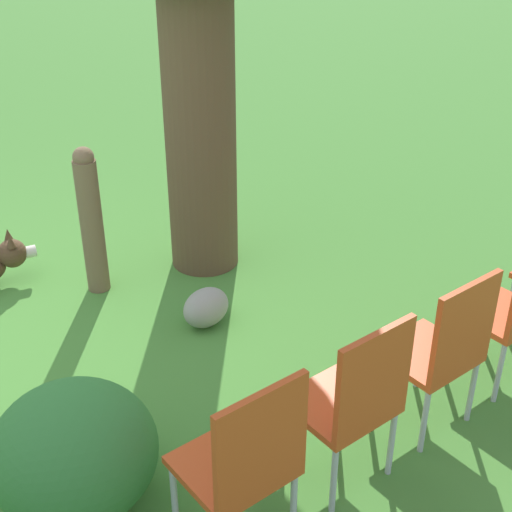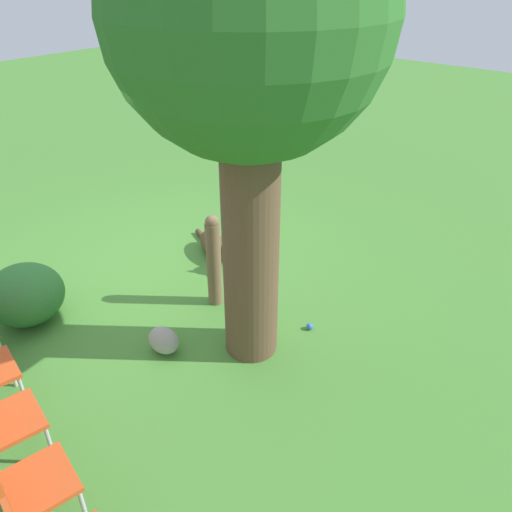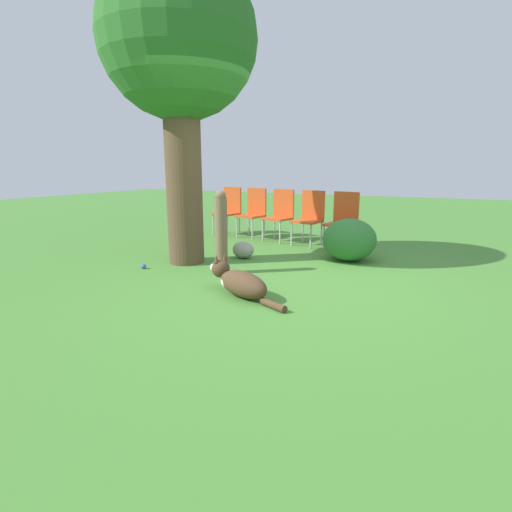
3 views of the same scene
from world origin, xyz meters
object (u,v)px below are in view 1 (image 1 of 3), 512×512
red_chair_2 (443,346)px  tennis_ball (180,222)px  red_chair_1 (354,397)px  fence_post (91,220)px  red_chair_0 (245,459)px

red_chair_2 → tennis_ball: 2.89m
red_chair_1 → red_chair_2: size_ratio=1.00×
tennis_ball → red_chair_1: bearing=-28.8°
fence_post → red_chair_2: (2.46, 0.24, -0.01)m
fence_post → red_chair_0: size_ratio=1.12×
fence_post → tennis_ball: fence_post is taller
red_chair_2 → tennis_ball: red_chair_2 is taller
red_chair_0 → red_chair_1: 0.62m
red_chair_1 → red_chair_2: bearing=-89.8°
red_chair_0 → tennis_ball: (-2.47, 2.03, -0.49)m
red_chair_2 → tennis_ball: (-2.72, 0.82, -0.49)m
red_chair_1 → tennis_ball: red_chair_1 is taller
red_chair_0 → tennis_ball: red_chair_0 is taller
red_chair_1 → tennis_ball: bearing=-16.8°
red_chair_2 → red_chair_1: bearing=90.2°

